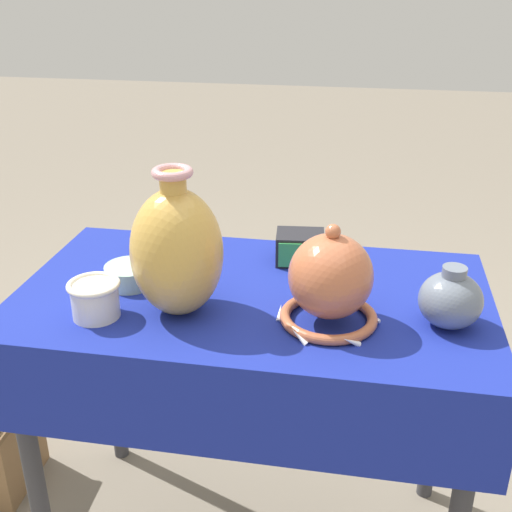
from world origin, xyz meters
TOP-DOWN VIEW (x-y plane):
  - display_table at (0.00, -0.01)m, footprint 1.06×0.60m
  - vase_tall_bulbous at (-0.14, -0.11)m, footprint 0.19×0.19m
  - vase_dome_bell at (0.18, -0.10)m, footprint 0.21×0.21m
  - mosaic_tile_box at (0.09, 0.18)m, footprint 0.13×0.11m
  - pot_squat_celadon at (-0.29, -0.01)m, footprint 0.11×0.11m
  - cup_wide_ivory at (-0.30, -0.17)m, footprint 0.11×0.11m
  - cup_wide_charcoal at (-0.24, 0.20)m, footprint 0.12×0.12m
  - jar_round_slate at (0.42, -0.08)m, footprint 0.13×0.13m

SIDE VIEW (x-z plane):
  - display_table at x=0.00m, z-range 0.28..1.04m
  - pot_squat_celadon at x=-0.29m, z-range 0.75..0.80m
  - mosaic_tile_box at x=0.09m, z-range 0.75..0.83m
  - cup_wide_ivory at x=-0.30m, z-range 0.76..0.84m
  - cup_wide_charcoal at x=-0.24m, z-range 0.76..0.84m
  - jar_round_slate at x=0.42m, z-range 0.75..0.88m
  - vase_dome_bell at x=0.18m, z-range 0.73..0.96m
  - vase_tall_bulbous at x=-0.14m, z-range 0.74..1.05m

